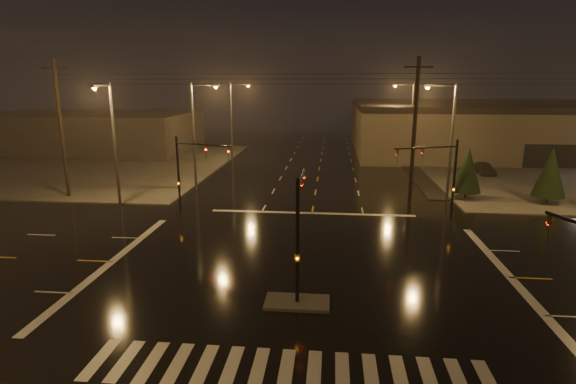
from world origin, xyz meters
name	(u,v)px	position (x,y,z in m)	size (l,w,h in m)	color
ground	(303,269)	(0.00, 0.00, 0.00)	(140.00, 140.00, 0.00)	black
sidewalk_nw	(81,164)	(-30.00, 30.00, 0.06)	(36.00, 36.00, 0.12)	#413E3A
median_island	(297,302)	(0.00, -4.00, 0.07)	(3.00, 1.60, 0.15)	#413E3A
crosswalk	(286,370)	(0.00, -9.00, 0.01)	(15.00, 2.60, 0.01)	beige
stop_bar_far	(312,213)	(0.00, 11.00, 0.01)	(16.00, 0.50, 0.01)	beige
retail_building	(565,126)	(35.00, 45.99, 3.84)	(60.20, 28.30, 7.20)	brown
commercial_block	(91,132)	(-35.00, 42.00, 2.80)	(30.00, 18.00, 5.60)	#3A3633
signal_mast_median	(299,221)	(0.00, -3.07, 3.75)	(0.25, 4.59, 6.00)	black
signal_mast_ne	(442,170)	(9.50, 10.14, 3.79)	(4.84, 1.86, 6.00)	black
signal_mast_nw	(189,166)	(-9.50, 10.14, 3.79)	(4.84, 1.86, 6.00)	black
streetlight_1	(196,129)	(-11.18, 18.00, 5.80)	(2.77, 0.32, 10.00)	#38383A
streetlight_2	(233,117)	(-11.18, 34.00, 5.80)	(2.77, 0.32, 10.00)	#38383A
streetlight_3	(448,134)	(11.18, 16.00, 5.80)	(2.77, 0.32, 10.00)	#38383A
streetlight_4	(409,117)	(11.18, 36.00, 5.80)	(2.77, 0.32, 10.00)	#38383A
streetlight_5	(112,137)	(-16.00, 11.18, 5.80)	(0.32, 2.77, 10.00)	#38383A
utility_pole_0	(61,129)	(-22.00, 14.00, 6.13)	(2.20, 0.32, 12.00)	black
utility_pole_1	(414,132)	(8.00, 14.00, 6.13)	(2.20, 0.32, 12.00)	black
conifer_0	(468,170)	(13.23, 16.67, 2.64)	(2.49, 2.49, 4.59)	black
conifer_1	(550,172)	(19.66, 15.73, 2.75)	(2.62, 2.62, 4.80)	black
car_parked	(484,168)	(18.43, 28.14, 0.72)	(1.69, 4.21, 1.43)	black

